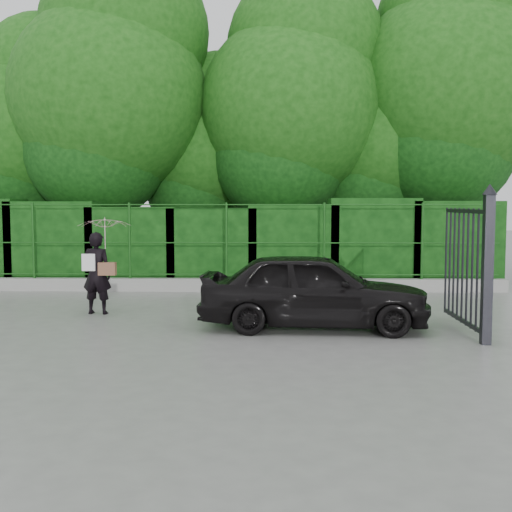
{
  "coord_description": "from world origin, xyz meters",
  "views": [
    {
      "loc": [
        1.41,
        -10.58,
        2.07
      ],
      "look_at": [
        1.16,
        1.3,
        1.1
      ],
      "focal_mm": 45.0,
      "sensor_mm": 36.0,
      "label": 1
    }
  ],
  "objects": [
    {
      "name": "kerb",
      "position": [
        0.0,
        4.5,
        0.15
      ],
      "size": [
        14.0,
        0.25,
        0.3
      ],
      "primitive_type": "cube",
      "color": "#9E9E99",
      "rests_on": "ground"
    },
    {
      "name": "woman",
      "position": [
        -1.72,
        1.35,
        1.21
      ],
      "size": [
        0.97,
        0.99,
        1.83
      ],
      "color": "black",
      "rests_on": "ground"
    },
    {
      "name": "trees",
      "position": [
        1.14,
        7.74,
        4.62
      ],
      "size": [
        17.1,
        6.15,
        8.08
      ],
      "color": "black",
      "rests_on": "ground"
    },
    {
      "name": "car",
      "position": [
        2.16,
        -0.02,
        0.64
      ],
      "size": [
        3.88,
        1.78,
        1.29
      ],
      "primitive_type": "imported",
      "rotation": [
        0.0,
        0.0,
        1.5
      ],
      "color": "black",
      "rests_on": "ground"
    },
    {
      "name": "hedge",
      "position": [
        0.01,
        5.5,
        1.05
      ],
      "size": [
        14.2,
        1.2,
        2.21
      ],
      "color": "black",
      "rests_on": "ground"
    },
    {
      "name": "ground",
      "position": [
        0.0,
        0.0,
        0.0
      ],
      "size": [
        80.0,
        80.0,
        0.0
      ],
      "primitive_type": "plane",
      "color": "gray"
    },
    {
      "name": "gate",
      "position": [
        4.6,
        -0.72,
        1.19
      ],
      "size": [
        0.22,
        2.33,
        2.36
      ],
      "color": "black",
      "rests_on": "ground"
    },
    {
      "name": "fence",
      "position": [
        0.22,
        4.5,
        1.2
      ],
      "size": [
        14.13,
        0.06,
        1.8
      ],
      "color": "#174A14",
      "rests_on": "kerb"
    }
  ]
}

